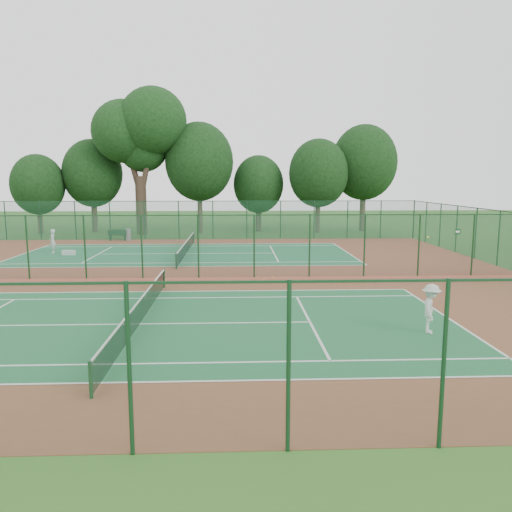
# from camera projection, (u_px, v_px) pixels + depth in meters

# --- Properties ---
(ground) EXTENTS (120.00, 120.00, 0.00)m
(ground) POSITION_uv_depth(u_px,v_px,m) (171.00, 278.00, 27.57)
(ground) COLOR #2A561A
(ground) RESTS_ON ground
(red_pad) EXTENTS (40.00, 36.00, 0.01)m
(red_pad) POSITION_uv_depth(u_px,v_px,m) (171.00, 278.00, 27.57)
(red_pad) COLOR brown
(red_pad) RESTS_ON ground
(court_near) EXTENTS (23.77, 10.97, 0.01)m
(court_near) POSITION_uv_depth(u_px,v_px,m) (140.00, 324.00, 18.68)
(court_near) COLOR #1D5E35
(court_near) RESTS_ON red_pad
(court_far) EXTENTS (23.77, 10.97, 0.01)m
(court_far) POSITION_uv_depth(u_px,v_px,m) (187.00, 254.00, 36.46)
(court_far) COLOR #1E613A
(court_far) RESTS_ON red_pad
(fence_north) EXTENTS (40.00, 0.09, 3.50)m
(fence_north) POSITION_uv_depth(u_px,v_px,m) (196.00, 220.00, 45.08)
(fence_north) COLOR #1B5332
(fence_north) RESTS_ON ground
(fence_south) EXTENTS (40.00, 0.09, 3.50)m
(fence_south) POSITION_uv_depth(u_px,v_px,m) (48.00, 371.00, 9.53)
(fence_south) COLOR #184A2A
(fence_south) RESTS_ON ground
(fence_divider) EXTENTS (40.00, 0.09, 3.50)m
(fence_divider) POSITION_uv_depth(u_px,v_px,m) (170.00, 246.00, 27.31)
(fence_divider) COLOR #184931
(fence_divider) RESTS_ON ground
(tennis_net_near) EXTENTS (0.10, 12.90, 0.97)m
(tennis_net_near) POSITION_uv_depth(u_px,v_px,m) (140.00, 310.00, 18.60)
(tennis_net_near) COLOR #163D1F
(tennis_net_near) RESTS_ON ground
(tennis_net_far) EXTENTS (0.10, 12.90, 0.97)m
(tennis_net_far) POSITION_uv_depth(u_px,v_px,m) (186.00, 246.00, 36.38)
(tennis_net_far) COLOR #143720
(tennis_net_far) RESTS_ON ground
(player_near) EXTENTS (1.03, 1.29, 1.75)m
(player_near) POSITION_uv_depth(u_px,v_px,m) (431.00, 309.00, 17.48)
(player_near) COLOR silver
(player_near) RESTS_ON court_near
(player_far) EXTENTS (0.58, 0.73, 1.76)m
(player_far) POSITION_uv_depth(u_px,v_px,m) (53.00, 241.00, 36.57)
(player_far) COLOR silver
(player_far) RESTS_ON court_far
(trash_bin) EXTENTS (0.58, 0.58, 1.03)m
(trash_bin) POSITION_uv_depth(u_px,v_px,m) (128.00, 235.00, 44.44)
(trash_bin) COLOR gray
(trash_bin) RESTS_ON red_pad
(bench) EXTENTS (1.61, 0.47, 0.99)m
(bench) POSITION_uv_depth(u_px,v_px,m) (117.00, 235.00, 44.24)
(bench) COLOR black
(bench) RESTS_ON red_pad
(kit_bag) EXTENTS (0.93, 0.39, 0.34)m
(kit_bag) POSITION_uv_depth(u_px,v_px,m) (69.00, 253.00, 35.80)
(kit_bag) COLOR silver
(kit_bag) RESTS_ON red_pad
(stray_ball_a) EXTENTS (0.06, 0.06, 0.06)m
(stray_ball_a) POSITION_uv_depth(u_px,v_px,m) (264.00, 280.00, 26.82)
(stray_ball_a) COLOR #BDCC2F
(stray_ball_a) RESTS_ON red_pad
(stray_ball_b) EXTENTS (0.06, 0.06, 0.06)m
(stray_ball_b) POSITION_uv_depth(u_px,v_px,m) (273.00, 277.00, 27.54)
(stray_ball_b) COLOR yellow
(stray_ball_b) RESTS_ON red_pad
(stray_ball_c) EXTENTS (0.06, 0.06, 0.06)m
(stray_ball_c) POSITION_uv_depth(u_px,v_px,m) (165.00, 280.00, 26.69)
(stray_ball_c) COLOR yellow
(stray_ball_c) RESTS_ON red_pad
(big_tree) EXTENTS (9.25, 6.77, 14.21)m
(big_tree) POSITION_uv_depth(u_px,v_px,m) (140.00, 131.00, 48.31)
(big_tree) COLOR #31241B
(big_tree) RESTS_ON ground
(evergreen_row) EXTENTS (39.00, 5.00, 12.00)m
(evergreen_row) POSITION_uv_depth(u_px,v_px,m) (206.00, 232.00, 51.54)
(evergreen_row) COLOR black
(evergreen_row) RESTS_ON ground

